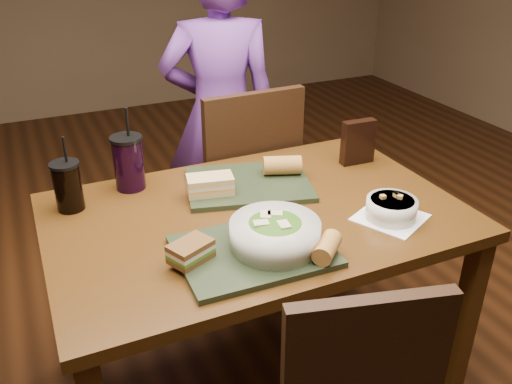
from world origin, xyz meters
TOP-DOWN VIEW (x-y plane):
  - ground at (0.00, 0.00)m, footprint 6.00×6.00m
  - dining_table at (0.00, 0.00)m, footprint 1.30×0.85m
  - chair_far at (0.20, 0.57)m, footprint 0.44×0.44m
  - diner at (0.23, 0.90)m, footprint 0.62×0.49m
  - tray_near at (-0.11, -0.22)m, footprint 0.43×0.33m
  - tray_far at (0.05, 0.17)m, footprint 0.49×0.42m
  - salad_bowl at (-0.05, -0.23)m, footprint 0.25×0.25m
  - soup_bowl at (0.37, -0.21)m, footprint 0.26×0.26m
  - sandwich_near at (-0.28, -0.20)m, footprint 0.14×0.12m
  - sandwich_far at (-0.10, 0.15)m, footprint 0.17×0.11m
  - baguette_near at (0.06, -0.33)m, footprint 0.12×0.12m
  - baguette_far at (0.19, 0.18)m, footprint 0.15×0.11m
  - cup_cola at (-0.53, 0.26)m, footprint 0.09×0.09m
  - cup_berry at (-0.33, 0.33)m, footprint 0.11×0.11m
  - chip_bag at (0.51, 0.19)m, footprint 0.13×0.04m

SIDE VIEW (x-z plane):
  - ground at x=0.00m, z-range 0.00..0.00m
  - chair_far at x=0.20m, z-range 0.05..1.04m
  - dining_table at x=0.00m, z-range 0.28..1.03m
  - diner at x=0.23m, z-range 0.00..1.50m
  - tray_near at x=-0.11m, z-range 0.75..0.77m
  - tray_far at x=0.05m, z-range 0.75..0.77m
  - soup_bowl at x=0.37m, z-range 0.75..0.82m
  - sandwich_near at x=-0.28m, z-range 0.77..0.82m
  - baguette_near at x=0.06m, z-range 0.77..0.82m
  - sandwich_far at x=-0.10m, z-range 0.77..0.83m
  - baguette_far at x=0.19m, z-range 0.77..0.84m
  - salad_bowl at x=-0.05m, z-range 0.77..0.85m
  - cup_cola at x=-0.53m, z-range 0.71..0.96m
  - chip_bag at x=0.51m, z-range 0.75..0.92m
  - cup_berry at x=-0.33m, z-range 0.70..0.99m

